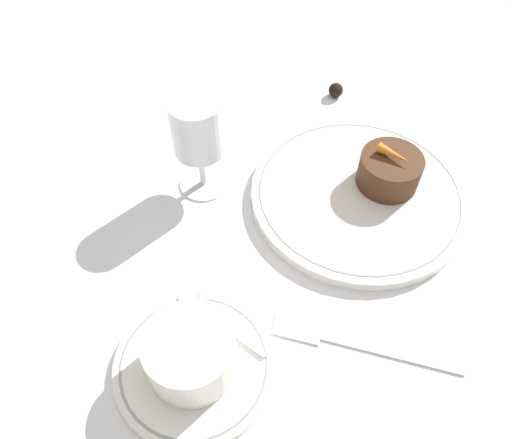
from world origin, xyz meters
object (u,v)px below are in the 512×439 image
dinner_plate (358,194)px  dessert_cake (389,171)px  coffee_cup (190,353)px  fork (344,341)px  wine_glass (198,133)px

dinner_plate → dessert_cake: bearing=-57.6°
coffee_cup → fork: coffee_cup is taller
fork → dessert_cake: size_ratio=2.55×
dessert_cake → wine_glass: bearing=96.6°
coffee_cup → dessert_cake: (0.27, -0.18, -0.00)m
coffee_cup → dessert_cake: coffee_cup is taller
wine_glass → fork: bearing=-135.2°
coffee_cup → dessert_cake: bearing=-34.7°
dinner_plate → wine_glass: (-0.01, 0.20, 0.08)m
dessert_cake → coffee_cup: bearing=145.3°
fork → dessert_cake: dessert_cake is taller
dinner_plate → fork: bearing=177.9°
coffee_cup → dessert_cake: size_ratio=1.48×
coffee_cup → fork: bearing=-70.9°
dinner_plate → wine_glass: 0.21m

